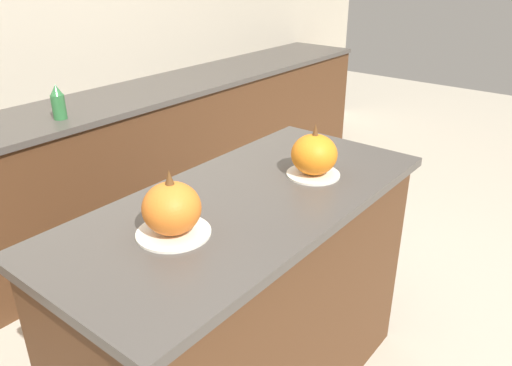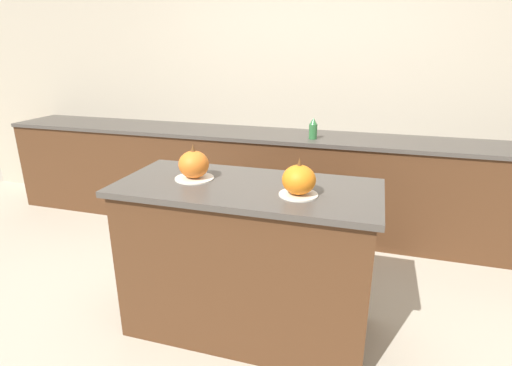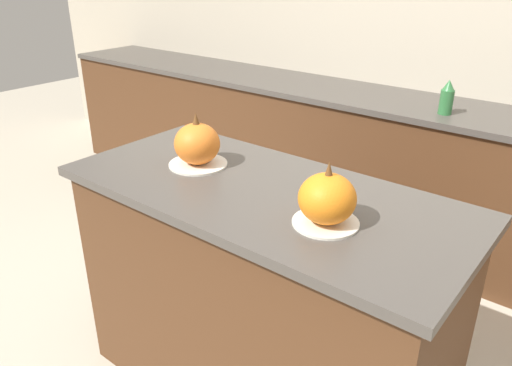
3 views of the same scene
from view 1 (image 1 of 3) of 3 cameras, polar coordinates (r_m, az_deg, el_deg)
kitchen_island at (r=2.00m, az=-0.94°, el=-13.90°), size 1.49×0.68×0.95m
back_counter at (r=3.07m, az=-23.59°, el=-1.76°), size 6.00×0.60×0.93m
pumpkin_cake_left at (r=1.51m, az=-9.60°, el=-3.05°), size 0.23×0.23×0.21m
pumpkin_cake_right at (r=1.90m, az=6.66°, el=3.13°), size 0.21×0.21×0.21m
bottle_tall at (r=2.85m, az=-21.68°, el=8.54°), size 0.07×0.07×0.18m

